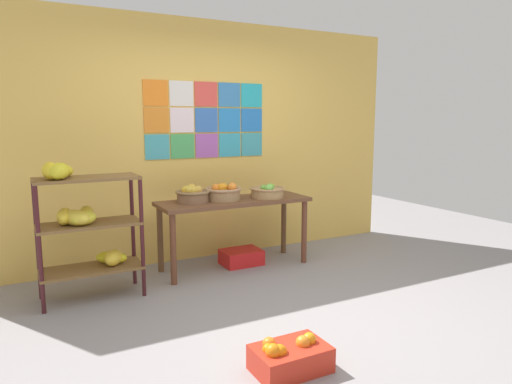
{
  "coord_description": "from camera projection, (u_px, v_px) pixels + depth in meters",
  "views": [
    {
      "loc": [
        -1.87,
        -3.04,
        1.57
      ],
      "look_at": [
        0.2,
        0.88,
        0.88
      ],
      "focal_mm": 32.42,
      "sensor_mm": 36.0,
      "label": 1
    }
  ],
  "objects": [
    {
      "name": "ground",
      "position": [
        285.0,
        315.0,
        3.76
      ],
      "size": [
        9.66,
        9.66,
        0.0
      ],
      "primitive_type": "plane",
      "color": "gray"
    },
    {
      "name": "back_wall_with_art",
      "position": [
        200.0,
        141.0,
        5.19
      ],
      "size": [
        5.06,
        0.07,
        2.66
      ],
      "color": "#EABA54",
      "rests_on": "ground"
    },
    {
      "name": "banana_shelf_unit",
      "position": [
        83.0,
        218.0,
        4.0
      ],
      "size": [
        0.86,
        0.46,
        1.23
      ],
      "color": "#41181C",
      "rests_on": "ground"
    },
    {
      "name": "display_table",
      "position": [
        234.0,
        209.0,
        4.89
      ],
      "size": [
        1.62,
        0.56,
        0.74
      ],
      "color": "brown",
      "rests_on": "ground"
    },
    {
      "name": "fruit_basket_left",
      "position": [
        223.0,
        192.0,
        4.85
      ],
      "size": [
        0.39,
        0.39,
        0.19
      ],
      "color": "#A68257",
      "rests_on": "display_table"
    },
    {
      "name": "fruit_basket_centre",
      "position": [
        267.0,
        192.0,
        4.98
      ],
      "size": [
        0.38,
        0.38,
        0.16
      ],
      "color": "#AA8354",
      "rests_on": "display_table"
    },
    {
      "name": "fruit_basket_back_right",
      "position": [
        192.0,
        194.0,
        4.73
      ],
      "size": [
        0.35,
        0.35,
        0.18
      ],
      "color": "#896447",
      "rests_on": "display_table"
    },
    {
      "name": "produce_crate_under_table",
      "position": [
        241.0,
        257.0,
        5.07
      ],
      "size": [
        0.42,
        0.32,
        0.16
      ],
      "primitive_type": "cube",
      "color": "red",
      "rests_on": "ground"
    },
    {
      "name": "orange_crate_foreground",
      "position": [
        290.0,
        357.0,
        2.91
      ],
      "size": [
        0.47,
        0.31,
        0.23
      ],
      "color": "red",
      "rests_on": "ground"
    }
  ]
}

